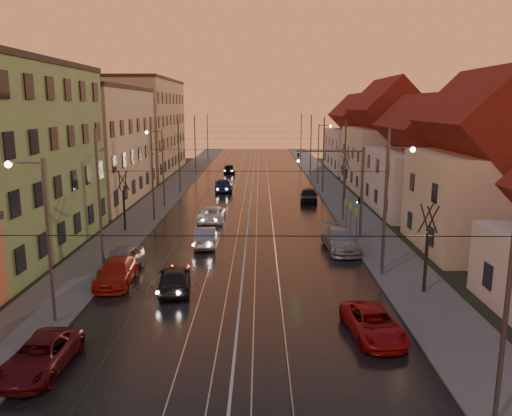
{
  "coord_description": "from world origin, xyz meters",
  "views": [
    {
      "loc": [
        1.06,
        -20.35,
        10.29
      ],
      "look_at": [
        0.75,
        18.23,
        2.38
      ],
      "focal_mm": 35.0,
      "sensor_mm": 36.0,
      "label": 1
    }
  ],
  "objects_px": {
    "parked_left_2": "(116,272)",
    "parked_left_3": "(122,260)",
    "parked_right_2": "(309,195)",
    "parked_right_0": "(373,323)",
    "traffic_light_mast": "(349,181)",
    "driving_car_3": "(224,185)",
    "parked_right_1": "(341,240)",
    "street_lamp_0": "(40,225)",
    "parked_left_1": "(40,356)",
    "driving_car_0": "(174,278)",
    "driving_car_4": "(229,169)",
    "driving_car_1": "(205,236)",
    "street_lamp_3": "(321,148)",
    "driving_car_2": "(212,214)",
    "street_lamp_1": "(390,195)",
    "street_lamp_2": "(160,160)"
  },
  "relations": [
    {
      "from": "parked_left_2",
      "to": "parked_left_3",
      "type": "relative_size",
      "value": 1.03
    },
    {
      "from": "parked_right_2",
      "to": "parked_right_0",
      "type": "bearing_deg",
      "value": -85.08
    },
    {
      "from": "traffic_light_mast",
      "to": "driving_car_3",
      "type": "bearing_deg",
      "value": 117.17
    },
    {
      "from": "traffic_light_mast",
      "to": "driving_car_3",
      "type": "height_order",
      "value": "traffic_light_mast"
    },
    {
      "from": "parked_right_0",
      "to": "parked_right_1",
      "type": "distance_m",
      "value": 13.83
    },
    {
      "from": "street_lamp_0",
      "to": "parked_left_1",
      "type": "distance_m",
      "value": 6.26
    },
    {
      "from": "driving_car_0",
      "to": "traffic_light_mast",
      "type": "bearing_deg",
      "value": -142.74
    },
    {
      "from": "driving_car_4",
      "to": "driving_car_3",
      "type": "bearing_deg",
      "value": 87.18
    },
    {
      "from": "driving_car_1",
      "to": "parked_right_0",
      "type": "xyz_separation_m",
      "value": [
        9.27,
        -14.89,
        -0.11
      ]
    },
    {
      "from": "traffic_light_mast",
      "to": "parked_right_1",
      "type": "distance_m",
      "value": 5.25
    },
    {
      "from": "parked_right_0",
      "to": "driving_car_4",
      "type": "bearing_deg",
      "value": 93.34
    },
    {
      "from": "parked_left_1",
      "to": "parked_right_0",
      "type": "height_order",
      "value": "parked_right_0"
    },
    {
      "from": "traffic_light_mast",
      "to": "parked_left_3",
      "type": "xyz_separation_m",
      "value": [
        -15.59,
        -8.47,
        -3.81
      ]
    },
    {
      "from": "traffic_light_mast",
      "to": "parked_right_0",
      "type": "relative_size",
      "value": 1.59
    },
    {
      "from": "street_lamp_0",
      "to": "street_lamp_3",
      "type": "bearing_deg",
      "value": 67.52
    },
    {
      "from": "driving_car_0",
      "to": "driving_car_4",
      "type": "distance_m",
      "value": 50.06
    },
    {
      "from": "traffic_light_mast",
      "to": "driving_car_2",
      "type": "relative_size",
      "value": 1.43
    },
    {
      "from": "street_lamp_0",
      "to": "parked_left_3",
      "type": "relative_size",
      "value": 1.72
    },
    {
      "from": "street_lamp_1",
      "to": "parked_left_3",
      "type": "relative_size",
      "value": 1.72
    },
    {
      "from": "street_lamp_2",
      "to": "driving_car_4",
      "type": "relative_size",
      "value": 1.83
    },
    {
      "from": "driving_car_2",
      "to": "parked_right_0",
      "type": "height_order",
      "value": "driving_car_2"
    },
    {
      "from": "street_lamp_1",
      "to": "driving_car_2",
      "type": "bearing_deg",
      "value": 131.97
    },
    {
      "from": "traffic_light_mast",
      "to": "parked_right_2",
      "type": "height_order",
      "value": "traffic_light_mast"
    },
    {
      "from": "driving_car_0",
      "to": "parked_left_3",
      "type": "bearing_deg",
      "value": -45.87
    },
    {
      "from": "traffic_light_mast",
      "to": "driving_car_4",
      "type": "bearing_deg",
      "value": 106.9
    },
    {
      "from": "street_lamp_3",
      "to": "traffic_light_mast",
      "type": "xyz_separation_m",
      "value": [
        -1.11,
        -28.0,
        -0.29
      ]
    },
    {
      "from": "parked_left_3",
      "to": "parked_right_0",
      "type": "distance_m",
      "value": 16.35
    },
    {
      "from": "street_lamp_1",
      "to": "parked_left_1",
      "type": "height_order",
      "value": "street_lamp_1"
    },
    {
      "from": "driving_car_3",
      "to": "parked_left_2",
      "type": "height_order",
      "value": "driving_car_3"
    },
    {
      "from": "traffic_light_mast",
      "to": "street_lamp_1",
      "type": "bearing_deg",
      "value": -82.09
    },
    {
      "from": "driving_car_1",
      "to": "driving_car_2",
      "type": "xyz_separation_m",
      "value": [
        -0.23,
        8.14,
        -0.03
      ]
    },
    {
      "from": "driving_car_0",
      "to": "driving_car_3",
      "type": "bearing_deg",
      "value": -97.8
    },
    {
      "from": "parked_left_3",
      "to": "parked_right_2",
      "type": "relative_size",
      "value": 1.03
    },
    {
      "from": "street_lamp_1",
      "to": "parked_right_0",
      "type": "bearing_deg",
      "value": -107.44
    },
    {
      "from": "street_lamp_2",
      "to": "driving_car_1",
      "type": "relative_size",
      "value": 1.79
    },
    {
      "from": "street_lamp_2",
      "to": "parked_left_1",
      "type": "bearing_deg",
      "value": -87.34
    },
    {
      "from": "driving_car_4",
      "to": "parked_right_2",
      "type": "distance_m",
      "value": 25.6
    },
    {
      "from": "parked_right_0",
      "to": "parked_left_1",
      "type": "bearing_deg",
      "value": -174.12
    },
    {
      "from": "driving_car_4",
      "to": "traffic_light_mast",
      "type": "bearing_deg",
      "value": 103.0
    },
    {
      "from": "driving_car_4",
      "to": "parked_left_1",
      "type": "distance_m",
      "value": 58.98
    },
    {
      "from": "driving_car_3",
      "to": "parked_right_1",
      "type": "relative_size",
      "value": 0.99
    },
    {
      "from": "parked_left_2",
      "to": "traffic_light_mast",
      "type": "bearing_deg",
      "value": 31.11
    },
    {
      "from": "parked_left_2",
      "to": "street_lamp_3",
      "type": "bearing_deg",
      "value": 63.76
    },
    {
      "from": "street_lamp_1",
      "to": "parked_left_3",
      "type": "bearing_deg",
      "value": -178.37
    },
    {
      "from": "street_lamp_3",
      "to": "driving_car_2",
      "type": "height_order",
      "value": "street_lamp_3"
    },
    {
      "from": "street_lamp_1",
      "to": "driving_car_2",
      "type": "height_order",
      "value": "street_lamp_1"
    },
    {
      "from": "street_lamp_3",
      "to": "traffic_light_mast",
      "type": "relative_size",
      "value": 1.11
    },
    {
      "from": "street_lamp_1",
      "to": "driving_car_2",
      "type": "distance_m",
      "value": 19.01
    },
    {
      "from": "driving_car_0",
      "to": "driving_car_2",
      "type": "bearing_deg",
      "value": -98.76
    },
    {
      "from": "parked_left_1",
      "to": "parked_right_2",
      "type": "relative_size",
      "value": 1.0
    }
  ]
}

